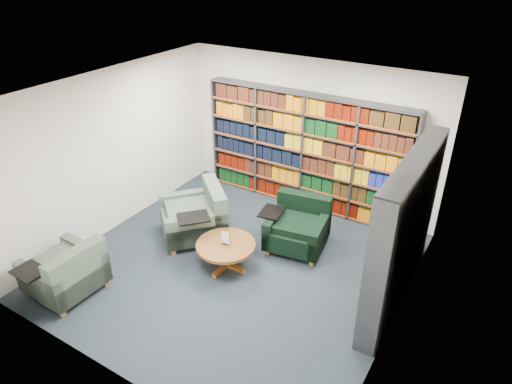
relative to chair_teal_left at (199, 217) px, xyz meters
The scene contains 7 objects.
room_shell 1.49m from the chair_teal_left, 19.93° to the right, with size 5.02×5.02×2.82m.
bookshelf_back 2.33m from the chair_teal_left, 62.65° to the left, with size 4.00×0.28×2.20m.
bookshelf_right 3.45m from the chair_teal_left, ahead, with size 0.28×2.50×2.20m.
chair_teal_left is the anchor object (origin of this frame).
chair_green_right 1.73m from the chair_teal_left, 22.57° to the left, with size 1.16×1.05×0.84m.
chair_teal_front 2.28m from the chair_teal_left, 107.60° to the right, with size 0.96×1.10×0.84m.
coffee_table 1.03m from the chair_teal_left, 28.27° to the right, with size 0.93×0.93×0.65m.
Camera 1 is at (3.31, -4.83, 4.53)m, focal length 32.00 mm.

